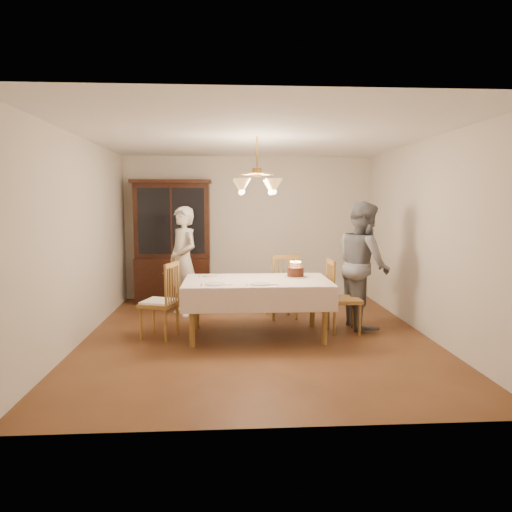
{
  "coord_description": "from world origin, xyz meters",
  "views": [
    {
      "loc": [
        -0.37,
        -5.89,
        1.76
      ],
      "look_at": [
        0.0,
        0.2,
        1.05
      ],
      "focal_mm": 32.0,
      "sensor_mm": 36.0,
      "label": 1
    }
  ],
  "objects": [
    {
      "name": "china_hutch",
      "position": [
        -1.36,
        2.25,
        1.04
      ],
      "size": [
        1.38,
        0.54,
        2.16
      ],
      "color": "black",
      "rests_on": "ground"
    },
    {
      "name": "birthday_cake",
      "position": [
        0.53,
        0.18,
        0.82
      ],
      "size": [
        0.3,
        0.3,
        0.22
      ],
      "color": "white",
      "rests_on": "dining_table"
    },
    {
      "name": "place_setting_near_right",
      "position": [
        0.03,
        -0.35,
        0.77
      ],
      "size": [
        0.39,
        0.24,
        0.02
      ],
      "color": "white",
      "rests_on": "dining_table"
    },
    {
      "name": "adult_in_grey",
      "position": [
        1.54,
        0.42,
        0.89
      ],
      "size": [
        0.75,
        0.93,
        1.78
      ],
      "primitive_type": "imported",
      "rotation": [
        0.0,
        0.0,
        1.66
      ],
      "color": "slate",
      "rests_on": "ground"
    },
    {
      "name": "chair_far_side",
      "position": [
        0.44,
        0.93,
        0.44
      ],
      "size": [
        0.52,
        0.5,
        1.0
      ],
      "color": "brown",
      "rests_on": "ground"
    },
    {
      "name": "room_shell",
      "position": [
        0.0,
        0.0,
        1.58
      ],
      "size": [
        5.0,
        5.0,
        5.0
      ],
      "color": "white",
      "rests_on": "ground"
    },
    {
      "name": "place_setting_far_left",
      "position": [
        -0.59,
        0.35,
        0.77
      ],
      "size": [
        0.39,
        0.24,
        0.02
      ],
      "color": "white",
      "rests_on": "dining_table"
    },
    {
      "name": "chair_left_end",
      "position": [
        -1.27,
        0.01,
        0.45
      ],
      "size": [
        0.53,
        0.55,
        1.0
      ],
      "color": "brown",
      "rests_on": "ground"
    },
    {
      "name": "place_setting_near_left",
      "position": [
        -0.53,
        -0.33,
        0.77
      ],
      "size": [
        0.39,
        0.24,
        0.02
      ],
      "color": "white",
      "rests_on": "dining_table"
    },
    {
      "name": "chair_right_end",
      "position": [
        1.18,
        0.11,
        0.44
      ],
      "size": [
        0.42,
        0.44,
        1.0
      ],
      "color": "brown",
      "rests_on": "ground"
    },
    {
      "name": "chandelier",
      "position": [
        -0.0,
        -0.0,
        1.98
      ],
      "size": [
        0.62,
        0.62,
        0.73
      ],
      "color": "#BF8C3F",
      "rests_on": "ground"
    },
    {
      "name": "ground",
      "position": [
        0.0,
        0.0,
        0.0
      ],
      "size": [
        5.0,
        5.0,
        0.0
      ],
      "primitive_type": "plane",
      "color": "#522D17",
      "rests_on": "ground"
    },
    {
      "name": "dining_table",
      "position": [
        0.0,
        0.0,
        0.68
      ],
      "size": [
        1.9,
        1.1,
        0.76
      ],
      "color": "brown",
      "rests_on": "ground"
    },
    {
      "name": "elderly_woman",
      "position": [
        -1.08,
        1.27,
        0.85
      ],
      "size": [
        0.7,
        0.74,
        1.71
      ],
      "primitive_type": "imported",
      "rotation": [
        0.0,
        0.0,
        -0.95
      ],
      "color": "beige",
      "rests_on": "ground"
    }
  ]
}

